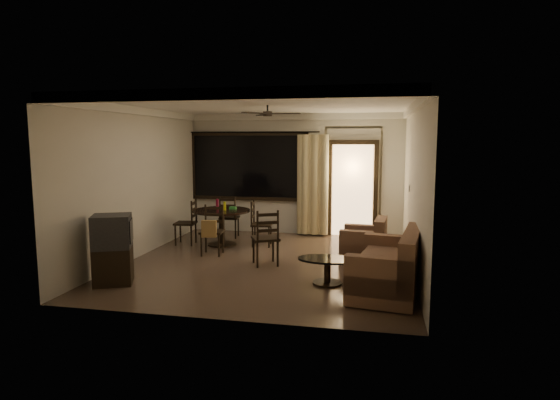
% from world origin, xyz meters
% --- Properties ---
extents(ground, '(5.50, 5.50, 0.00)m').
position_xyz_m(ground, '(0.00, 0.00, 0.00)').
color(ground, '#7F6651').
rests_on(ground, ground).
extents(room_shell, '(5.50, 6.70, 5.50)m').
position_xyz_m(room_shell, '(0.59, 1.77, 1.83)').
color(room_shell, beige).
rests_on(room_shell, ground).
extents(dining_table, '(1.20, 1.20, 0.97)m').
position_xyz_m(dining_table, '(-1.28, 1.21, 0.59)').
color(dining_table, black).
rests_on(dining_table, ground).
extents(dining_chair_west, '(0.46, 0.46, 0.95)m').
position_xyz_m(dining_chair_west, '(-2.04, 1.11, 0.28)').
color(dining_chair_west, black).
rests_on(dining_chair_west, ground).
extents(dining_chair_east, '(0.46, 0.46, 0.95)m').
position_xyz_m(dining_chair_east, '(-0.45, 1.29, 0.28)').
color(dining_chair_east, black).
rests_on(dining_chair_east, ground).
extents(dining_chair_south, '(0.46, 0.51, 0.95)m').
position_xyz_m(dining_chair_south, '(-1.19, 0.35, 0.31)').
color(dining_chair_south, black).
rests_on(dining_chair_south, ground).
extents(dining_chair_north, '(0.46, 0.46, 0.95)m').
position_xyz_m(dining_chair_north, '(-1.36, 1.99, 0.28)').
color(dining_chair_north, black).
rests_on(dining_chair_north, ground).
extents(tv_cabinet, '(0.71, 0.68, 1.07)m').
position_xyz_m(tv_cabinet, '(-2.05, -1.68, 0.54)').
color(tv_cabinet, black).
rests_on(tv_cabinet, ground).
extents(sofa, '(1.12, 1.79, 0.89)m').
position_xyz_m(sofa, '(2.11, -1.28, 0.36)').
color(sofa, '#4E3424').
rests_on(sofa, ground).
extents(armchair, '(0.84, 0.84, 0.79)m').
position_xyz_m(armchair, '(1.73, 0.45, 0.32)').
color(armchair, '#4E3424').
rests_on(armchair, ground).
extents(coffee_table, '(0.92, 0.55, 0.40)m').
position_xyz_m(coffee_table, '(1.18, -1.04, 0.27)').
color(coffee_table, black).
rests_on(coffee_table, ground).
extents(side_chair, '(0.59, 0.59, 1.00)m').
position_xyz_m(side_chair, '(-0.00, -0.16, 0.30)').
color(side_chair, black).
rests_on(side_chair, ground).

